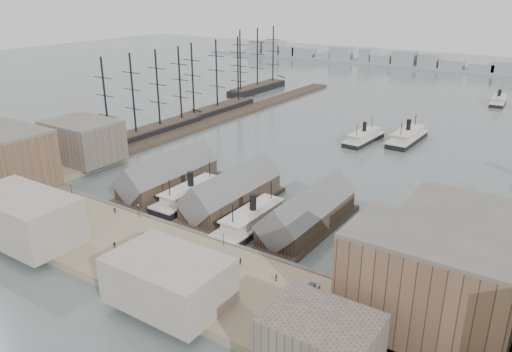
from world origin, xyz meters
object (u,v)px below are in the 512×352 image
Objects in this scene: horse_cart_left at (40,205)px; horse_cart_center at (150,237)px; ferry_docked_west at (191,194)px; horse_cart_right at (209,279)px; tram at (304,301)px.

horse_cart_center is (41.65, 3.63, -0.04)m from horse_cart_left.
horse_cart_center is at bearing -69.61° from ferry_docked_west.
ferry_docked_west is at bearing 13.58° from horse_cart_center.
ferry_docked_west is 6.00× the size of horse_cart_center.
horse_cart_center is at bearing -66.81° from horse_cart_left.
horse_cart_left is at bearing 88.16° from horse_cart_center.
horse_cart_left is 66.58m from horse_cart_right.
ferry_docked_west is 44.56m from horse_cart_left.
horse_cart_right is at bearing -44.87° from ferry_docked_west.
horse_cart_left reaches higher than horse_cart_center.
ferry_docked_west is at bearing 149.11° from tram.
horse_cart_right is (24.85, -6.96, 0.00)m from horse_cart_center.
ferry_docked_west reaches higher than tram.
horse_cart_left is at bearing -134.38° from ferry_docked_west.
horse_cart_right is at bearing -112.45° from horse_cart_center.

